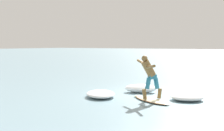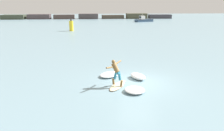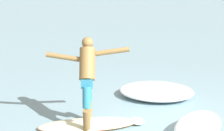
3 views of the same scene
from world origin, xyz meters
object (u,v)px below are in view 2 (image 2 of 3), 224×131
fishing_boat_near_jetty (143,20)px  channel_marker_buoy (71,26)px  surfboard (118,86)px  surfer (116,71)px

fishing_boat_near_jetty → channel_marker_buoy: 26.74m
fishing_boat_near_jetty → surfboard: bearing=-104.2°
surfboard → channel_marker_buoy: (-5.45, 28.39, 0.88)m
channel_marker_buoy → fishing_boat_near_jetty: bearing=48.4°
surfboard → fishing_boat_near_jetty: fishing_boat_near_jetty is taller
surfboard → surfer: bearing=158.2°
surfer → fishing_boat_near_jetty: 49.92m
fishing_boat_near_jetty → channel_marker_buoy: fishing_boat_near_jetty is taller
surfer → surfboard: bearing=-21.8°
surfboard → fishing_boat_near_jetty: size_ratio=0.33×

